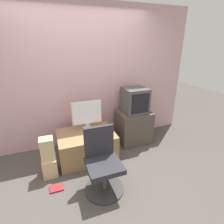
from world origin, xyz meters
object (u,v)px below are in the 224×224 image
object	(u,v)px
keyboard	(95,136)
crt_tv	(135,100)
main_monitor	(87,115)
book	(57,188)
cardboard_box_lower	(50,166)
office_chair	(103,165)
mouse	(108,134)

from	to	relation	value
keyboard	crt_tv	bearing A→B (deg)	21.27
main_monitor	book	world-z (taller)	main_monitor
cardboard_box_lower	book	size ratio (longest dim) A/B	1.60
keyboard	crt_tv	size ratio (longest dim) A/B	0.66
main_monitor	crt_tv	bearing A→B (deg)	2.16
crt_tv	office_chair	xyz separation A→B (m)	(-0.98, -0.99, -0.52)
office_chair	crt_tv	bearing A→B (deg)	45.43
crt_tv	office_chair	size ratio (longest dim) A/B	0.54
crt_tv	book	xyz separation A→B (m)	(-1.61, -0.80, -0.88)
keyboard	office_chair	size ratio (longest dim) A/B	0.36
cardboard_box_lower	crt_tv	bearing A→B (deg)	15.00
keyboard	book	bearing A→B (deg)	-147.40
crt_tv	book	bearing A→B (deg)	-153.57
book	main_monitor	bearing A→B (deg)	49.43
cardboard_box_lower	book	xyz separation A→B (m)	(0.06, -0.35, -0.14)
crt_tv	book	world-z (taller)	crt_tv
keyboard	crt_tv	world-z (taller)	crt_tv
keyboard	book	size ratio (longest dim) A/B	1.72
cardboard_box_lower	book	world-z (taller)	cardboard_box_lower
main_monitor	book	size ratio (longest dim) A/B	2.86
main_monitor	book	xyz separation A→B (m)	(-0.65, -0.76, -0.74)
mouse	book	xyz separation A→B (m)	(-0.93, -0.42, -0.48)
main_monitor	cardboard_box_lower	bearing A→B (deg)	-150.05
mouse	office_chair	world-z (taller)	office_chair
keyboard	mouse	bearing A→B (deg)	-6.07
keyboard	mouse	size ratio (longest dim) A/B	5.46
main_monitor	crt_tv	distance (m)	0.97
main_monitor	keyboard	world-z (taller)	main_monitor
office_chair	cardboard_box_lower	distance (m)	0.91
mouse	crt_tv	size ratio (longest dim) A/B	0.12
keyboard	crt_tv	xyz separation A→B (m)	(0.92, 0.36, 0.41)
cardboard_box_lower	main_monitor	bearing A→B (deg)	29.95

